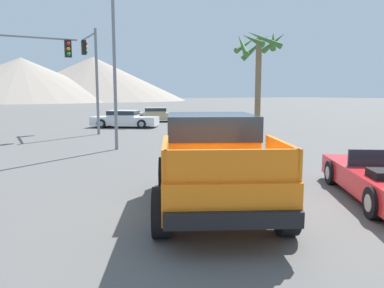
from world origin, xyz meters
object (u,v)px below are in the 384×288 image
parked_car_tan (157,114)px  street_lamp_post (114,43)px  parked_car_white (124,119)px  palm_tree_short (258,55)px  traffic_light_main (91,63)px  traffic_light_crosswalk (29,64)px  orange_pickup_truck (213,155)px

parked_car_tan → street_lamp_post: (-7.64, -13.86, 3.87)m
parked_car_white → palm_tree_short: 10.21m
traffic_light_main → parked_car_tan: bearing=-47.5°
parked_car_white → traffic_light_crosswalk: (-6.39, -4.07, 3.29)m
parked_car_white → traffic_light_crosswalk: bearing=-22.6°
orange_pickup_truck → street_lamp_post: bearing=111.9°
traffic_light_main → traffic_light_crosswalk: traffic_light_main is taller
traffic_light_main → traffic_light_crosswalk: size_ratio=1.09×
parked_car_white → palm_tree_short: (6.20, -7.03, 4.05)m
parked_car_white → street_lamp_post: 11.29m
orange_pickup_truck → parked_car_tan: orange_pickup_truck is taller
traffic_light_main → palm_tree_short: bearing=-117.3°
traffic_light_crosswalk → parked_car_tan: bearing=37.2°
traffic_light_crosswalk → street_lamp_post: bearing=-64.6°
parked_car_white → palm_tree_short: palm_tree_short is taller
street_lamp_post → parked_car_tan: bearing=61.1°
parked_car_tan → traffic_light_main: (-6.83, -6.27, 3.59)m
orange_pickup_truck → palm_tree_short: (10.27, 11.75, 3.57)m
parked_car_white → palm_tree_short: bearing=76.3°
traffic_light_crosswalk → palm_tree_short: (12.59, -2.96, 0.76)m
street_lamp_post → traffic_light_crosswalk: bearing=115.4°
palm_tree_short → street_lamp_post: bearing=-163.1°
orange_pickup_truck → traffic_light_crosswalk: (-2.32, 14.71, 2.80)m
parked_car_tan → traffic_light_main: traffic_light_main is taller
parked_car_white → traffic_light_main: traffic_light_main is taller
parked_car_white → traffic_light_crosswalk: size_ratio=0.86×
orange_pickup_truck → palm_tree_short: bearing=74.0°
parked_car_white → street_lamp_post: bearing=15.2°
parked_car_tan → parked_car_white: parked_car_white is taller
traffic_light_main → traffic_light_crosswalk: (-3.63, -1.67, -0.30)m
orange_pickup_truck → traffic_light_main: bearing=110.6°
orange_pickup_truck → traffic_light_crosswalk: size_ratio=0.97×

